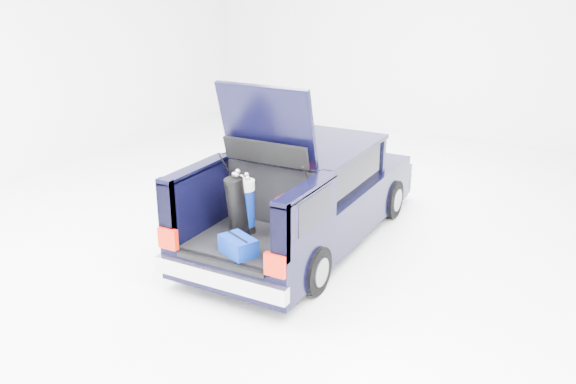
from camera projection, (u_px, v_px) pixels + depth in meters
The scene contains 6 objects.
ground at pixel (304, 240), 8.98m from camera, with size 14.00×14.00×0.00m, color white.
car at pixel (308, 195), 8.84m from camera, with size 1.87×4.65×2.47m.
red_suitcase at pixel (292, 221), 7.37m from camera, with size 0.38×0.25×0.60m.
black_golf_bag at pixel (237, 207), 7.54m from camera, with size 0.34×0.39×0.86m.
blue_golf_bag at pixel (246, 206), 7.65m from camera, with size 0.30×0.30×0.79m.
blue_duffel at pixel (238, 246), 7.13m from camera, with size 0.52×0.45×0.23m.
Camera 1 is at (3.70, -7.33, 3.73)m, focal length 38.00 mm.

